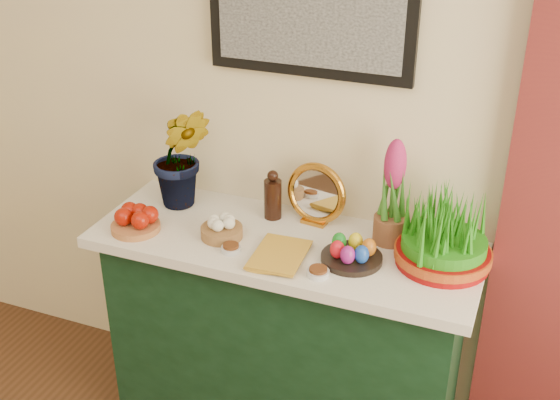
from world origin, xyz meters
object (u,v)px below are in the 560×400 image
(mirror, at_px, (316,194))
(wheatgrass_sabzeh, at_px, (445,233))
(sideboard, at_px, (285,341))
(hyacinth_green, at_px, (181,140))
(book, at_px, (255,250))

(mirror, relative_size, wheatgrass_sabzeh, 0.74)
(sideboard, relative_size, wheatgrass_sabzeh, 3.98)
(sideboard, relative_size, hyacinth_green, 2.39)
(sideboard, height_order, wheatgrass_sabzeh, wheatgrass_sabzeh)
(mirror, relative_size, book, 1.04)
(book, height_order, wheatgrass_sabzeh, wheatgrass_sabzeh)
(hyacinth_green, height_order, book, hyacinth_green)
(book, relative_size, wheatgrass_sabzeh, 0.71)
(book, bearing_deg, hyacinth_green, 146.24)
(mirror, xyz_separation_m, book, (-0.12, -0.30, -0.10))
(sideboard, relative_size, book, 5.60)
(mirror, distance_m, wheatgrass_sabzeh, 0.51)
(wheatgrass_sabzeh, bearing_deg, hyacinth_green, 176.61)
(hyacinth_green, distance_m, wheatgrass_sabzeh, 1.03)
(mirror, bearing_deg, wheatgrass_sabzeh, -13.38)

